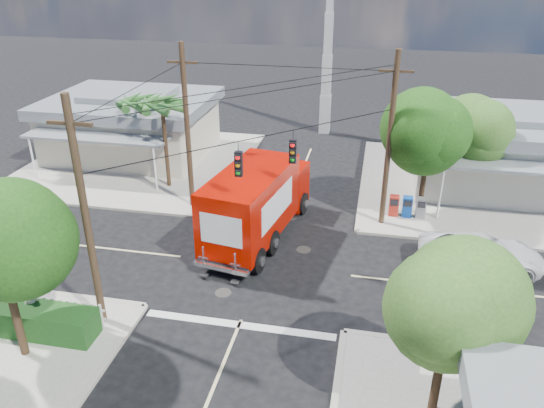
# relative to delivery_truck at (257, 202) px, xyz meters

# --- Properties ---
(ground) EXTENTS (120.00, 120.00, 0.00)m
(ground) POSITION_rel_delivery_truck_xyz_m (0.86, -2.60, -1.92)
(ground) COLOR black
(ground) RESTS_ON ground
(sidewalk_ne) EXTENTS (14.12, 14.12, 0.14)m
(sidewalk_ne) POSITION_rel_delivery_truck_xyz_m (11.74, 8.28, -1.85)
(sidewalk_ne) COLOR gray
(sidewalk_ne) RESTS_ON ground
(sidewalk_nw) EXTENTS (14.12, 14.12, 0.14)m
(sidewalk_nw) POSITION_rel_delivery_truck_xyz_m (-10.02, 8.28, -1.85)
(sidewalk_nw) COLOR gray
(sidewalk_nw) RESTS_ON ground
(road_markings) EXTENTS (32.00, 32.00, 0.01)m
(road_markings) POSITION_rel_delivery_truck_xyz_m (0.86, -4.08, -1.92)
(road_markings) COLOR beige
(road_markings) RESTS_ON ground
(building_ne) EXTENTS (11.80, 10.20, 4.50)m
(building_ne) POSITION_rel_delivery_truck_xyz_m (13.36, 9.36, 0.40)
(building_ne) COLOR silver
(building_ne) RESTS_ON sidewalk_ne
(building_nw) EXTENTS (10.80, 10.20, 4.30)m
(building_nw) POSITION_rel_delivery_truck_xyz_m (-11.14, 9.86, 0.30)
(building_nw) COLOR beige
(building_nw) RESTS_ON sidewalk_nw
(radio_tower) EXTENTS (0.80, 0.80, 17.00)m
(radio_tower) POSITION_rel_delivery_truck_xyz_m (1.36, 17.40, 3.72)
(radio_tower) COLOR silver
(radio_tower) RESTS_ON ground
(tree_ne_front) EXTENTS (4.21, 4.14, 6.66)m
(tree_ne_front) POSITION_rel_delivery_truck_xyz_m (8.07, 4.15, 2.84)
(tree_ne_front) COLOR #422D1C
(tree_ne_front) RESTS_ON sidewalk_ne
(tree_ne_back) EXTENTS (3.77, 3.66, 5.82)m
(tree_ne_back) POSITION_rel_delivery_truck_xyz_m (10.67, 6.35, 2.26)
(tree_ne_back) COLOR #422D1C
(tree_ne_back) RESTS_ON sidewalk_ne
(tree_se) EXTENTS (3.67, 3.54, 5.62)m
(tree_se) POSITION_rel_delivery_truck_xyz_m (7.87, -9.85, 2.12)
(tree_se) COLOR #422D1C
(tree_se) RESTS_ON sidewalk_se
(palm_nw_front) EXTENTS (3.01, 3.08, 5.59)m
(palm_nw_front) POSITION_rel_delivery_truck_xyz_m (-6.64, 4.90, 3.12)
(palm_nw_front) COLOR #422D1C
(palm_nw_front) RESTS_ON sidewalk_nw
(palm_nw_back) EXTENTS (3.01, 3.08, 5.19)m
(palm_nw_back) POSITION_rel_delivery_truck_xyz_m (-8.64, 6.40, 2.75)
(palm_nw_back) COLOR #422D1C
(palm_nw_back) RESTS_ON sidewalk_nw
(utility_poles) EXTENTS (12.00, 10.68, 9.00)m
(utility_poles) POSITION_rel_delivery_truck_xyz_m (-0.72, -1.00, 2.75)
(utility_poles) COLOR #473321
(utility_poles) RESTS_ON ground
(picket_fence) EXTENTS (5.94, 0.06, 1.00)m
(picket_fence) POSITION_rel_delivery_truck_xyz_m (-6.94, -8.20, -1.24)
(picket_fence) COLOR silver
(picket_fence) RESTS_ON sidewalk_sw
(hedge_sw) EXTENTS (6.20, 1.20, 1.10)m
(hedge_sw) POSITION_rel_delivery_truck_xyz_m (-7.14, -9.00, -1.23)
(hedge_sw) COLOR #144012
(hedge_sw) RESTS_ON sidewalk_sw
(vending_boxes) EXTENTS (1.90, 0.50, 1.10)m
(vending_boxes) POSITION_rel_delivery_truck_xyz_m (7.36, 3.60, -1.23)
(vending_boxes) COLOR #AB2316
(vending_boxes) RESTS_ON sidewalk_ne
(delivery_truck) EXTENTS (4.04, 9.04, 3.78)m
(delivery_truck) POSITION_rel_delivery_truck_xyz_m (0.00, 0.00, 0.00)
(delivery_truck) COLOR black
(delivery_truck) RESTS_ON ground
(parked_car) EXTENTS (5.59, 2.78, 1.52)m
(parked_car) POSITION_rel_delivery_truck_xyz_m (10.50, -0.76, -1.16)
(parked_car) COLOR silver
(parked_car) RESTS_ON ground
(pedestrian) EXTENTS (0.69, 0.69, 1.62)m
(pedestrian) POSITION_rel_delivery_truck_xyz_m (-6.60, -8.71, -0.97)
(pedestrian) COLOR beige
(pedestrian) RESTS_ON sidewalk_sw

